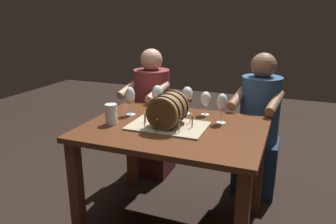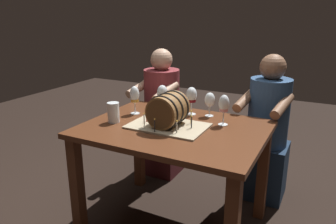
{
  "view_description": "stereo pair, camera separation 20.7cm",
  "coord_description": "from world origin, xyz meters",
  "px_view_note": "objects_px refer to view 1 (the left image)",
  "views": [
    {
      "loc": [
        0.69,
        -1.87,
        1.45
      ],
      "look_at": [
        -0.03,
        -0.02,
        0.84
      ],
      "focal_mm": 34.89,
      "sensor_mm": 36.0,
      "label": 1
    },
    {
      "loc": [
        0.88,
        -1.78,
        1.45
      ],
      "look_at": [
        -0.03,
        -0.02,
        0.84
      ],
      "focal_mm": 34.89,
      "sensor_mm": 36.0,
      "label": 2
    }
  ],
  "objects_px": {
    "wine_glass_amber": "(130,97)",
    "dining_table": "(174,144)",
    "beer_pint": "(111,115)",
    "barrel_cake": "(168,112)",
    "wine_glass_red": "(187,96)",
    "person_seated_left": "(152,119)",
    "person_seated_right": "(258,132)",
    "wine_glass_empty": "(206,99)",
    "wine_glass_rose": "(222,103)",
    "wine_glass_white": "(157,94)"
  },
  "relations": [
    {
      "from": "beer_pint",
      "to": "wine_glass_amber",
      "type": "bearing_deg",
      "value": 84.14
    },
    {
      "from": "wine_glass_amber",
      "to": "person_seated_right",
      "type": "height_order",
      "value": "person_seated_right"
    },
    {
      "from": "wine_glass_amber",
      "to": "beer_pint",
      "type": "distance_m",
      "value": 0.24
    },
    {
      "from": "wine_glass_white",
      "to": "wine_glass_red",
      "type": "relative_size",
      "value": 0.99
    },
    {
      "from": "wine_glass_empty",
      "to": "wine_glass_red",
      "type": "distance_m",
      "value": 0.13
    },
    {
      "from": "wine_glass_white",
      "to": "wine_glass_amber",
      "type": "relative_size",
      "value": 0.97
    },
    {
      "from": "person_seated_right",
      "to": "wine_glass_white",
      "type": "bearing_deg",
      "value": -148.44
    },
    {
      "from": "barrel_cake",
      "to": "beer_pint",
      "type": "xyz_separation_m",
      "value": [
        -0.37,
        -0.08,
        -0.04
      ]
    },
    {
      "from": "beer_pint",
      "to": "person_seated_left",
      "type": "relative_size",
      "value": 0.12
    },
    {
      "from": "wine_glass_rose",
      "to": "person_seated_right",
      "type": "xyz_separation_m",
      "value": [
        0.2,
        0.51,
        -0.36
      ]
    },
    {
      "from": "wine_glass_empty",
      "to": "beer_pint",
      "type": "bearing_deg",
      "value": -141.29
    },
    {
      "from": "wine_glass_amber",
      "to": "barrel_cake",
      "type": "bearing_deg",
      "value": -22.72
    },
    {
      "from": "dining_table",
      "to": "wine_glass_red",
      "type": "bearing_deg",
      "value": 91.51
    },
    {
      "from": "dining_table",
      "to": "wine_glass_amber",
      "type": "distance_m",
      "value": 0.47
    },
    {
      "from": "person_seated_right",
      "to": "person_seated_left",
      "type": "bearing_deg",
      "value": 180.0
    },
    {
      "from": "dining_table",
      "to": "wine_glass_rose",
      "type": "bearing_deg",
      "value": 33.38
    },
    {
      "from": "barrel_cake",
      "to": "wine_glass_empty",
      "type": "bearing_deg",
      "value": 65.07
    },
    {
      "from": "beer_pint",
      "to": "wine_glass_white",
      "type": "bearing_deg",
      "value": 65.05
    },
    {
      "from": "wine_glass_white",
      "to": "wine_glass_rose",
      "type": "height_order",
      "value": "wine_glass_rose"
    },
    {
      "from": "barrel_cake",
      "to": "wine_glass_white",
      "type": "height_order",
      "value": "barrel_cake"
    },
    {
      "from": "dining_table",
      "to": "person_seated_left",
      "type": "relative_size",
      "value": 1.0
    },
    {
      "from": "wine_glass_white",
      "to": "wine_glass_rose",
      "type": "bearing_deg",
      "value": -9.89
    },
    {
      "from": "wine_glass_empty",
      "to": "wine_glass_white",
      "type": "relative_size",
      "value": 0.86
    },
    {
      "from": "wine_glass_white",
      "to": "wine_glass_rose",
      "type": "xyz_separation_m",
      "value": [
        0.5,
        -0.09,
        0.0
      ]
    },
    {
      "from": "wine_glass_white",
      "to": "wine_glass_rose",
      "type": "relative_size",
      "value": 0.98
    },
    {
      "from": "dining_table",
      "to": "wine_glass_rose",
      "type": "xyz_separation_m",
      "value": [
        0.27,
        0.18,
        0.26
      ]
    },
    {
      "from": "barrel_cake",
      "to": "wine_glass_rose",
      "type": "height_order",
      "value": "barrel_cake"
    },
    {
      "from": "barrel_cake",
      "to": "person_seated_left",
      "type": "relative_size",
      "value": 0.43
    },
    {
      "from": "wine_glass_red",
      "to": "beer_pint",
      "type": "xyz_separation_m",
      "value": [
        -0.39,
        -0.4,
        -0.08
      ]
    },
    {
      "from": "wine_glass_white",
      "to": "wine_glass_rose",
      "type": "distance_m",
      "value": 0.51
    },
    {
      "from": "dining_table",
      "to": "wine_glass_red",
      "type": "relative_size",
      "value": 5.73
    },
    {
      "from": "wine_glass_red",
      "to": "wine_glass_amber",
      "type": "relative_size",
      "value": 0.98
    },
    {
      "from": "wine_glass_red",
      "to": "person_seated_right",
      "type": "relative_size",
      "value": 0.17
    },
    {
      "from": "barrel_cake",
      "to": "wine_glass_red",
      "type": "distance_m",
      "value": 0.32
    },
    {
      "from": "wine_glass_amber",
      "to": "person_seated_right",
      "type": "bearing_deg",
      "value": 34.02
    },
    {
      "from": "wine_glass_empty",
      "to": "wine_glass_rose",
      "type": "relative_size",
      "value": 0.85
    },
    {
      "from": "wine_glass_white",
      "to": "wine_glass_amber",
      "type": "bearing_deg",
      "value": -136.19
    },
    {
      "from": "barrel_cake",
      "to": "beer_pint",
      "type": "bearing_deg",
      "value": -167.26
    },
    {
      "from": "wine_glass_amber",
      "to": "dining_table",
      "type": "bearing_deg",
      "value": -17.9
    },
    {
      "from": "wine_glass_amber",
      "to": "person_seated_left",
      "type": "bearing_deg",
      "value": 98.98
    },
    {
      "from": "beer_pint",
      "to": "wine_glass_rose",
      "type": "bearing_deg",
      "value": 22.87
    },
    {
      "from": "wine_glass_empty",
      "to": "person_seated_right",
      "type": "xyz_separation_m",
      "value": [
        0.34,
        0.38,
        -0.34
      ]
    },
    {
      "from": "wine_glass_rose",
      "to": "dining_table",
      "type": "bearing_deg",
      "value": -146.62
    },
    {
      "from": "wine_glass_rose",
      "to": "beer_pint",
      "type": "xyz_separation_m",
      "value": [
        -0.67,
        -0.28,
        -0.08
      ]
    },
    {
      "from": "person_seated_left",
      "to": "person_seated_right",
      "type": "height_order",
      "value": "person_seated_right"
    },
    {
      "from": "wine_glass_amber",
      "to": "beer_pint",
      "type": "xyz_separation_m",
      "value": [
        -0.02,
        -0.23,
        -0.07
      ]
    },
    {
      "from": "dining_table",
      "to": "beer_pint",
      "type": "height_order",
      "value": "beer_pint"
    },
    {
      "from": "person_seated_left",
      "to": "person_seated_right",
      "type": "bearing_deg",
      "value": -0.0
    },
    {
      "from": "beer_pint",
      "to": "barrel_cake",
      "type": "bearing_deg",
      "value": 12.74
    },
    {
      "from": "barrel_cake",
      "to": "person_seated_left",
      "type": "distance_m",
      "value": 0.89
    }
  ]
}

